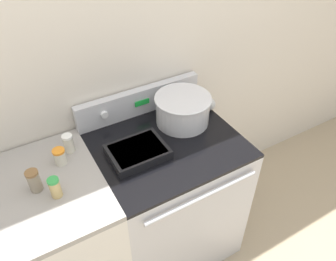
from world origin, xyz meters
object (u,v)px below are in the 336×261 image
at_px(spice_jar_orange_cap, 60,157).
at_px(ladle, 208,103).
at_px(spice_jar_green_cap, 55,188).
at_px(casserole_dish, 138,151).
at_px(spice_jar_white_cap, 69,143).
at_px(spice_jar_brown_cap, 34,181).
at_px(mixing_bowl, 183,108).

bearing_deg(spice_jar_orange_cap, ladle, 2.20).
xyz_separation_m(spice_jar_orange_cap, spice_jar_green_cap, (-0.07, -0.19, 0.01)).
bearing_deg(casserole_dish, spice_jar_white_cap, 146.78).
height_order(ladle, spice_jar_brown_cap, spice_jar_brown_cap).
height_order(casserole_dish, spice_jar_orange_cap, spice_jar_orange_cap).
bearing_deg(spice_jar_white_cap, mixing_bowl, -5.57).
xyz_separation_m(ladle, spice_jar_brown_cap, (-1.06, -0.15, 0.03)).
height_order(mixing_bowl, spice_jar_green_cap, mixing_bowl).
height_order(ladle, spice_jar_orange_cap, spice_jar_orange_cap).
relative_size(mixing_bowl, ladle, 1.02).
distance_m(casserole_dish, spice_jar_green_cap, 0.44).
bearing_deg(ladle, spice_jar_brown_cap, -172.07).
bearing_deg(casserole_dish, mixing_bowl, 20.33).
xyz_separation_m(mixing_bowl, casserole_dish, (-0.35, -0.13, -0.07)).
xyz_separation_m(spice_jar_orange_cap, spice_jar_brown_cap, (-0.14, -0.11, 0.01)).
distance_m(casserole_dish, ladle, 0.58).
distance_m(mixing_bowl, spice_jar_orange_cap, 0.71).
bearing_deg(spice_jar_white_cap, spice_jar_orange_cap, -135.44).
distance_m(mixing_bowl, ladle, 0.21).
distance_m(casserole_dish, spice_jar_brown_cap, 0.50).
xyz_separation_m(mixing_bowl, spice_jar_brown_cap, (-0.85, -0.11, -0.02)).
relative_size(spice_jar_green_cap, spice_jar_brown_cap, 0.92).
height_order(casserole_dish, spice_jar_brown_cap, spice_jar_brown_cap).
bearing_deg(mixing_bowl, casserole_dish, -159.67).
distance_m(spice_jar_white_cap, spice_jar_green_cap, 0.29).
distance_m(ladle, spice_jar_brown_cap, 1.07).
relative_size(mixing_bowl, casserole_dish, 1.10).
relative_size(spice_jar_white_cap, spice_jar_green_cap, 1.00).
distance_m(ladle, spice_jar_white_cap, 0.85).
bearing_deg(spice_jar_brown_cap, spice_jar_white_cap, 40.04).
bearing_deg(spice_jar_white_cap, casserole_dish, -33.22).
distance_m(ladle, spice_jar_green_cap, 1.01).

